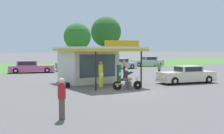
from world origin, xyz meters
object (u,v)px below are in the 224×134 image
(gas_pump_nearside, at_px, (101,75))
(featured_classic_sedan, at_px, (187,75))
(parked_car_back_row_centre_left, at_px, (30,67))
(parked_car_second_row_spare, at_px, (148,62))
(bystander_leaning_by_kiosk, at_px, (62,98))
(bystander_standing_back_lot, at_px, (124,65))
(motorcycle_with_rider, at_px, (127,81))
(gas_pump_offside, at_px, (119,75))
(parked_car_back_row_right, at_px, (119,64))
(spare_tire_stack, at_px, (66,85))
(parked_car_back_row_far_left, at_px, (76,65))
(bystander_strolling_foreground, at_px, (159,69))

(gas_pump_nearside, xyz_separation_m, featured_classic_sedan, (7.69, -1.51, -0.25))
(featured_classic_sedan, distance_m, parked_car_back_row_centre_left, 19.48)
(gas_pump_nearside, relative_size, parked_car_second_row_spare, 0.36)
(featured_classic_sedan, bearing_deg, parked_car_back_row_centre_left, 114.33)
(bystander_leaning_by_kiosk, bearing_deg, bystander_standing_back_lot, 48.46)
(motorcycle_with_rider, height_order, featured_classic_sedan, motorcycle_with_rider)
(parked_car_second_row_spare, bearing_deg, featured_classic_sedan, -121.29)
(gas_pump_nearside, xyz_separation_m, gas_pump_offside, (1.69, -0.00, -0.04))
(gas_pump_offside, xyz_separation_m, featured_classic_sedan, (6.01, -1.51, -0.20))
(gas_pump_nearside, height_order, gas_pump_offside, gas_pump_nearside)
(gas_pump_offside, height_order, bystander_leaning_by_kiosk, gas_pump_offside)
(parked_car_second_row_spare, xyz_separation_m, bystander_leaning_by_kiosk, (-26.23, -26.08, 0.23))
(featured_classic_sedan, bearing_deg, parked_car_second_row_spare, 58.71)
(parked_car_back_row_centre_left, bearing_deg, bystander_standing_back_lot, -34.02)
(parked_car_second_row_spare, height_order, parked_car_back_row_right, parked_car_second_row_spare)
(parked_car_back_row_right, bearing_deg, featured_classic_sedan, -105.07)
(gas_pump_offside, distance_m, spare_tire_stack, 4.23)
(gas_pump_offside, height_order, parked_car_second_row_spare, gas_pump_offside)
(parked_car_second_row_spare, height_order, spare_tire_stack, parked_car_second_row_spare)
(bystander_leaning_by_kiosk, height_order, spare_tire_stack, bystander_leaning_by_kiosk)
(gas_pump_offside, height_order, bystander_standing_back_lot, gas_pump_offside)
(parked_car_back_row_centre_left, height_order, spare_tire_stack, parked_car_back_row_centre_left)
(parked_car_back_row_far_left, relative_size, parked_car_back_row_centre_left, 1.00)
(spare_tire_stack, bearing_deg, gas_pump_nearside, -34.16)
(gas_pump_nearside, relative_size, parked_car_back_row_right, 0.35)
(parked_car_second_row_spare, xyz_separation_m, bystander_standing_back_lot, (-10.61, -8.45, 0.21))
(featured_classic_sedan, bearing_deg, bystander_leaning_by_kiosk, -156.18)
(parked_car_second_row_spare, bearing_deg, motorcycle_with_rider, -132.63)
(parked_car_back_row_right, bearing_deg, parked_car_second_row_spare, 18.09)
(bystander_standing_back_lot, distance_m, bystander_strolling_foreground, 5.85)
(gas_pump_nearside, distance_m, bystander_leaning_by_kiosk, 10.13)
(parked_car_back_row_centre_left, height_order, bystander_standing_back_lot, bystander_standing_back_lot)
(parked_car_back_row_centre_left, distance_m, bystander_strolling_foreground, 15.70)
(motorcycle_with_rider, relative_size, parked_car_second_row_spare, 0.37)
(motorcycle_with_rider, xyz_separation_m, bystander_leaning_by_kiosk, (-7.52, -5.76, 0.29))
(gas_pump_nearside, bearing_deg, bystander_standing_back_lot, 47.23)
(gas_pump_offside, xyz_separation_m, bystander_strolling_foreground, (7.83, 4.03, -0.10))
(motorcycle_with_rider, relative_size, parked_car_back_row_right, 0.37)
(gas_pump_nearside, height_order, bystander_standing_back_lot, gas_pump_nearside)
(motorcycle_with_rider, bearing_deg, gas_pump_nearside, 116.96)
(bystander_standing_back_lot, bearing_deg, featured_classic_sedan, -97.18)
(gas_pump_offside, xyz_separation_m, parked_car_back_row_far_left, (4.06, 16.30, -0.15))
(gas_pump_nearside, distance_m, gas_pump_offside, 1.69)
(gas_pump_nearside, distance_m, spare_tire_stack, 2.77)
(motorcycle_with_rider, relative_size, bystander_standing_back_lot, 1.21)
(parked_car_back_row_centre_left, bearing_deg, parked_car_back_row_right, -1.53)
(parked_car_second_row_spare, bearing_deg, bystander_leaning_by_kiosk, -135.17)
(parked_car_second_row_spare, height_order, bystander_standing_back_lot, bystander_standing_back_lot)
(featured_classic_sedan, height_order, parked_car_second_row_spare, parked_car_second_row_spare)
(motorcycle_with_rider, bearing_deg, spare_tire_stack, 132.61)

